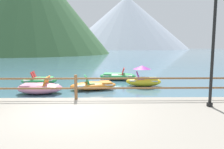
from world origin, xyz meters
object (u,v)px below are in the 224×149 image
pedal_boat_1 (40,88)px  pedal_boat_2 (94,85)px  pedal_boat_3 (118,76)px  pedal_boat_0 (143,79)px  pedal_boat_4 (40,80)px  lamp_post (214,34)px

pedal_boat_1 → pedal_boat_2: pedal_boat_1 is taller
pedal_boat_2 → pedal_boat_3: bearing=67.2°
pedal_boat_2 → pedal_boat_1: bearing=-159.2°
pedal_boat_0 → pedal_boat_3: bearing=119.3°
pedal_boat_2 → pedal_boat_4: size_ratio=1.20×
pedal_boat_1 → pedal_boat_4: (-0.85, 2.78, -0.05)m
pedal_boat_2 → pedal_boat_4: pedal_boat_4 is taller
lamp_post → pedal_boat_0: size_ratio=1.82×
pedal_boat_2 → pedal_boat_3: pedal_boat_3 is taller
lamp_post → pedal_boat_2: (-4.28, 4.97, -2.61)m
lamp_post → pedal_boat_2: lamp_post is taller
lamp_post → pedal_boat_3: lamp_post is taller
lamp_post → pedal_boat_3: (-2.78, 8.53, -2.58)m
pedal_boat_3 → pedal_boat_1: bearing=-132.5°
pedal_boat_3 → pedal_boat_4: 5.36m
pedal_boat_1 → pedal_boat_3: pedal_boat_1 is taller
pedal_boat_2 → pedal_boat_3: (1.49, 3.56, 0.03)m
pedal_boat_0 → pedal_boat_3: size_ratio=0.83×
pedal_boat_3 → pedal_boat_4: bearing=-160.3°
pedal_boat_1 → pedal_boat_4: 2.91m
pedal_boat_1 → pedal_boat_3: size_ratio=0.86×
lamp_post → pedal_boat_4: lamp_post is taller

